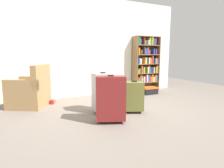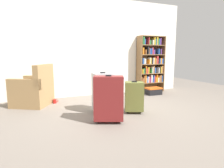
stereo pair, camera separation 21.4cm
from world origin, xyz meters
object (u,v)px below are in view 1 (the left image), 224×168
Objects in this scene: armchair at (31,92)px; suitcase_dark_red at (111,98)px; mug at (52,102)px; storage_box at (149,90)px; bookshelf at (146,64)px; suitcase_olive at (134,96)px; suitcase_silver at (103,92)px.

armchair is 1.21× the size of suitcase_dark_red.
mug is at bearing 0.63° from armchair.
suitcase_dark_red is (-1.95, -1.57, 0.30)m from storage_box.
suitcase_olive is (-1.46, -1.68, -0.52)m from bookshelf.
armchair is 2.25× the size of storage_box.
suitcase_olive is at bearing -36.60° from armchair.
armchair is 0.51m from mug.
mug is 1.38m from suitcase_silver.
mug is at bearing 113.36° from suitcase_dark_red.
bookshelf reaches higher than storage_box.
suitcase_olive is at bearing -131.02° from bookshelf.
suitcase_silver is (1.23, -1.06, 0.09)m from armchair.
armchair reaches higher than mug.
storage_box is (2.65, -0.04, 0.06)m from mug.
suitcase_olive is at bearing -135.95° from storage_box.
storage_box is at bearing 44.05° from suitcase_olive.
storage_box is at bearing -0.75° from armchair.
suitcase_dark_red is 0.71m from suitcase_olive.
storage_box is (-0.15, -0.41, -0.74)m from bookshelf.
mug is at bearing 179.03° from storage_box.
suitcase_dark_red is (1.13, -1.61, 0.09)m from armchair.
suitcase_silver reaches higher than storage_box.
bookshelf reaches higher than suitcase_olive.
suitcase_silver is at bearing -53.24° from mug.
mug is 1.90m from suitcase_olive.
suitcase_dark_red is at bearing -55.03° from armchair.
mug is at bearing 126.76° from suitcase_silver.
bookshelf is 2.66× the size of suitcase_olive.
armchair is at bearing -173.49° from bookshelf.
armchair reaches higher than suitcase_dark_red.
suitcase_silver is 1.00× the size of suitcase_dark_red.
suitcase_silver reaches higher than mug.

